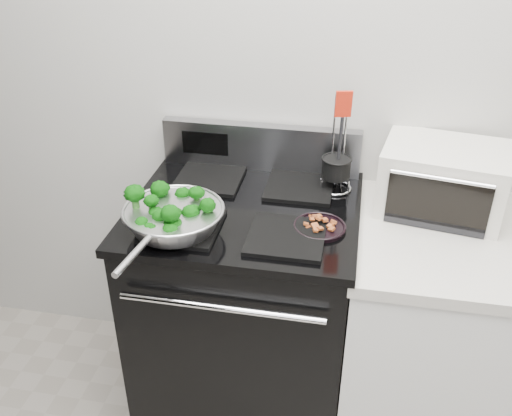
% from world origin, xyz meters
% --- Properties ---
extents(back_wall, '(4.00, 0.02, 2.70)m').
position_xyz_m(back_wall, '(0.00, 1.75, 1.35)').
color(back_wall, beige).
rests_on(back_wall, ground).
extents(gas_range, '(0.79, 0.69, 1.13)m').
position_xyz_m(gas_range, '(-0.30, 1.41, 0.49)').
color(gas_range, black).
rests_on(gas_range, floor).
extents(counter, '(0.62, 0.68, 0.92)m').
position_xyz_m(counter, '(0.39, 1.41, 0.46)').
color(counter, white).
rests_on(counter, floor).
extents(skillet, '(0.33, 0.52, 0.07)m').
position_xyz_m(skillet, '(-0.49, 1.22, 1.00)').
color(skillet, silver).
rests_on(skillet, gas_range).
extents(broccoli_pile, '(0.26, 0.26, 0.09)m').
position_xyz_m(broccoli_pile, '(-0.49, 1.22, 1.02)').
color(broccoli_pile, black).
rests_on(broccoli_pile, skillet).
extents(bacon_plate, '(0.17, 0.17, 0.04)m').
position_xyz_m(bacon_plate, '(-0.03, 1.32, 0.97)').
color(bacon_plate, black).
rests_on(bacon_plate, gas_range).
extents(utensil_holder, '(0.12, 0.12, 0.38)m').
position_xyz_m(utensil_holder, '(-0.00, 1.60, 1.02)').
color(utensil_holder, silver).
rests_on(utensil_holder, gas_range).
extents(toaster_oven, '(0.45, 0.37, 0.23)m').
position_xyz_m(toaster_oven, '(0.36, 1.58, 1.04)').
color(toaster_oven, silver).
rests_on(toaster_oven, counter).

